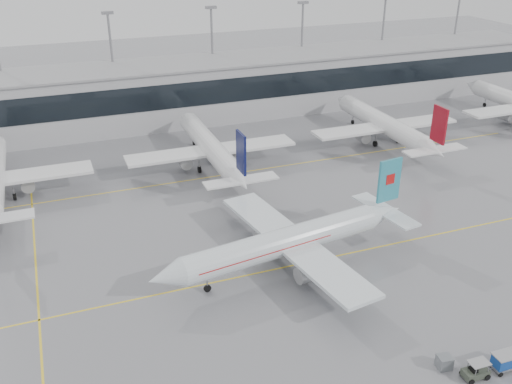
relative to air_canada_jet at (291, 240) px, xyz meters
name	(u,v)px	position (x,y,z in m)	size (l,w,h in m)	color
ground	(290,266)	(-0.16, -0.19, -3.61)	(320.00, 320.00, 0.00)	gray
taxi_line_main	(290,266)	(-0.16, -0.19, -3.60)	(120.00, 0.25, 0.01)	yellow
taxi_line_north	(218,176)	(-0.16, 29.81, -3.60)	(120.00, 0.25, 0.01)	yellow
taxi_line_cross	(35,252)	(-30.16, 14.81, -3.60)	(0.25, 60.00, 0.01)	yellow
terminal	(172,93)	(-0.16, 61.81, 2.39)	(180.00, 15.00, 12.00)	#A6A6AA
terminal_glass	(181,96)	(-0.16, 54.26, 3.89)	(180.00, 0.20, 5.00)	black
terminal_roof	(170,64)	(-0.16, 61.81, 8.59)	(182.00, 16.00, 0.40)	gray
light_masts	(164,53)	(-0.16, 67.81, 9.74)	(156.40, 1.00, 22.60)	gray
air_canada_jet	(291,240)	(0.00, 0.00, 0.00)	(36.30, 29.21, 11.38)	silver
parked_jet_c	(211,148)	(-0.16, 33.50, 0.11)	(29.64, 36.96, 11.72)	white
parked_jet_d	(385,125)	(34.84, 33.50, 0.11)	(29.64, 36.96, 11.72)	white
baggage_tug	(475,372)	(8.42, -24.20, -2.97)	(3.73, 1.61, 1.80)	#373E33
baggage_cart	(507,360)	(12.02, -24.30, -2.53)	(3.02, 1.75, 1.83)	gray
gse_unit	(444,362)	(6.49, -22.04, -2.93)	(1.35, 1.25, 1.35)	slate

